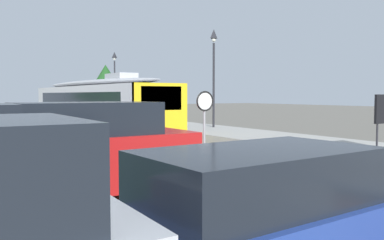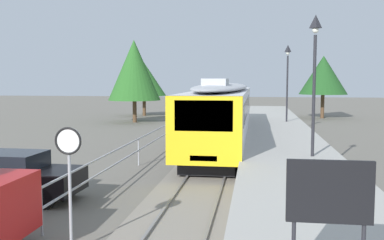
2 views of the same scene
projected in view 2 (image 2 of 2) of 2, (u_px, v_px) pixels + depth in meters
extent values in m
plane|color=#6B665B|center=(151.00, 161.00, 20.56)|extent=(160.00, 160.00, 0.00)
cube|color=gray|center=(214.00, 162.00, 20.13)|extent=(3.20, 60.00, 0.06)
cube|color=slate|center=(199.00, 161.00, 20.22)|extent=(0.08, 60.00, 0.08)
cube|color=slate|center=(230.00, 161.00, 20.02)|extent=(0.08, 60.00, 0.08)
cube|color=silver|center=(223.00, 112.00, 25.16)|extent=(2.80, 18.94, 2.55)
cube|color=yellow|center=(204.00, 131.00, 15.93)|extent=(2.80, 0.24, 2.55)
cube|color=black|center=(204.00, 116.00, 15.80)|extent=(2.13, 0.08, 1.12)
cube|color=black|center=(223.00, 105.00, 25.12)|extent=(2.82, 15.91, 0.92)
ellipsoid|color=#B2B5BA|center=(223.00, 87.00, 25.03)|extent=(2.69, 18.18, 0.44)
cube|color=#B2B5BA|center=(216.00, 83.00, 20.33)|extent=(1.10, 2.20, 0.36)
cube|color=#EAE5C6|center=(204.00, 158.00, 15.95)|extent=(1.00, 0.10, 0.20)
cube|color=black|center=(210.00, 161.00, 18.33)|extent=(2.24, 3.20, 0.55)
cube|color=black|center=(230.00, 126.00, 32.27)|extent=(2.24, 3.20, 0.55)
cube|color=#A8A59E|center=(286.00, 155.00, 19.62)|extent=(3.90, 60.00, 0.90)
cylinder|color=#232328|center=(314.00, 96.00, 16.58)|extent=(0.12, 0.12, 4.60)
pyramid|color=#232328|center=(316.00, 21.00, 16.33)|extent=(0.34, 0.34, 0.50)
sphere|color=silver|center=(315.00, 30.00, 16.36)|extent=(0.24, 0.24, 0.24)
cylinder|color=#232328|center=(287.00, 89.00, 30.56)|extent=(0.12, 0.12, 4.60)
pyramid|color=#232328|center=(288.00, 48.00, 30.30)|extent=(0.34, 0.34, 0.50)
sphere|color=silver|center=(288.00, 53.00, 30.33)|extent=(0.24, 0.24, 0.24)
cube|color=black|center=(330.00, 192.00, 6.15)|extent=(1.20, 0.08, 0.90)
cylinder|color=#9EA0A5|center=(70.00, 204.00, 9.64)|extent=(0.07, 0.07, 2.20)
cylinder|color=white|center=(68.00, 141.00, 9.49)|extent=(0.60, 0.03, 0.60)
torus|color=black|center=(68.00, 141.00, 9.47)|extent=(0.61, 0.05, 0.61)
cube|color=#9EA0A5|center=(41.00, 188.00, 10.63)|extent=(0.05, 36.00, 0.05)
cube|color=#9EA0A5|center=(41.00, 208.00, 10.68)|extent=(0.05, 36.00, 0.05)
cylinder|color=#9EA0A5|center=(41.00, 211.00, 10.69)|extent=(0.06, 0.06, 1.25)
cylinder|color=#9EA0A5|center=(139.00, 152.00, 19.56)|extent=(0.06, 0.06, 1.25)
cylinder|color=#9EA0A5|center=(175.00, 129.00, 28.43)|extent=(0.06, 0.06, 1.25)
cylinder|color=black|center=(7.00, 225.00, 10.45)|extent=(0.72, 0.25, 0.72)
cube|color=black|center=(18.00, 179.00, 13.90)|extent=(4.05, 1.88, 0.72)
cube|color=black|center=(10.00, 160.00, 13.88)|extent=(2.04, 1.61, 0.50)
cylinder|color=black|center=(68.00, 186.00, 14.47)|extent=(0.63, 0.22, 0.62)
cylinder|color=black|center=(44.00, 199.00, 12.94)|extent=(0.63, 0.22, 0.62)
cylinder|color=brown|center=(144.00, 106.00, 46.79)|extent=(0.36, 0.36, 2.16)
cone|color=#286023|center=(144.00, 79.00, 46.53)|extent=(4.69, 4.69, 3.55)
cylinder|color=brown|center=(322.00, 106.00, 43.69)|extent=(0.36, 0.36, 2.40)
cone|color=#1E4C1E|center=(323.00, 75.00, 43.41)|extent=(4.73, 4.73, 3.81)
cylinder|color=brown|center=(135.00, 111.00, 39.43)|extent=(0.36, 0.36, 2.01)
cone|color=#286023|center=(134.00, 70.00, 39.10)|extent=(4.69, 4.69, 5.38)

